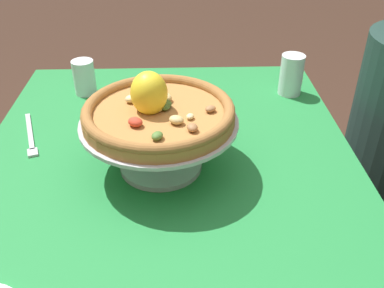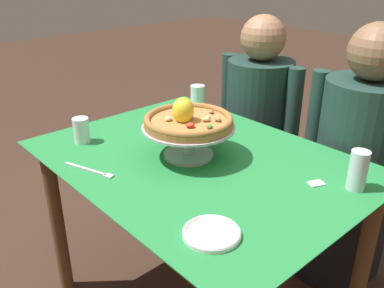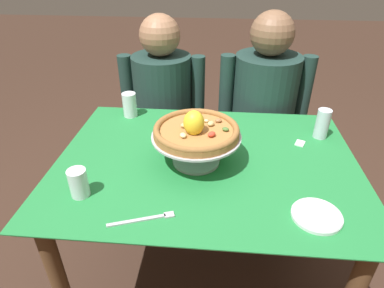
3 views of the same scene
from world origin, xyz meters
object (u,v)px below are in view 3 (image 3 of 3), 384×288
Objects in this scene: water_glass_front_left at (79,185)px; diner_right at (261,121)px; water_glass_back_left at (130,106)px; water_glass_back_right at (322,125)px; pizza_stand at (196,144)px; sugar_packet at (300,143)px; side_plate at (317,215)px; dinner_fork at (145,219)px; diner_left at (164,117)px; pizza at (196,130)px.

diner_right is at bearing 51.81° from water_glass_front_left.
water_glass_front_left is (-0.02, -0.61, -0.01)m from water_glass_back_left.
water_glass_front_left is at bearing -152.49° from water_glass_back_right.
sugar_packet is (0.44, 0.18, -0.08)m from pizza_stand.
side_plate is 0.98m from diner_right.
water_glass_front_left is 0.64× the size of side_plate.
diner_right is (0.47, 1.02, -0.16)m from dinner_fork.
water_glass_back_left is 0.10× the size of diner_left.
water_glass_back_right is (0.54, 0.25, -0.09)m from pizza.
water_glass_back_right reaches higher than sugar_packet.
pizza_stand reaches higher than dinner_fork.
diner_left is (-0.26, 0.72, -0.33)m from pizza.
diner_left is 0.97× the size of diner_right.
water_glass_back_right is at bearing -8.35° from water_glass_back_left.
pizza_stand is 0.48m from sugar_packet.
pizza is at bearing -106.64° from pizza_stand.
side_plate is (-0.13, -0.52, -0.05)m from water_glass_back_right.
water_glass_front_left is (-0.38, -0.24, -0.04)m from pizza_stand.
side_plate is at bearing -56.31° from diner_left.
water_glass_front_left is 1.19m from diner_right.
pizza_stand is at bearing -116.40° from diner_right.
pizza_stand reaches higher than side_plate.
pizza is 1.57× the size of dinner_fork.
sugar_packet is 0.04× the size of diner_left.
dinner_fork is at bearing -22.05° from water_glass_front_left.
water_glass_back_left is at bearing 171.65° from water_glass_back_right.
dinner_fork is 1.13m from diner_right.
water_glass_front_left is at bearing -153.48° from sugar_packet.
water_glass_front_left is (-0.38, -0.23, -0.10)m from pizza.
pizza is at bearing -46.38° from water_glass_back_left.
sugar_packet is at bearing 41.55° from dinner_fork.
diner_left is at bearing 176.38° from diner_right.
water_glass_front_left is 0.09× the size of diner_left.
water_glass_front_left is 0.77× the size of water_glass_back_right.
diner_left reaches higher than sugar_packet.
diner_right is at bearing 65.01° from dinner_fork.
water_glass_front_left is at bearing -148.52° from pizza.
dinner_fork is (0.25, -0.10, -0.04)m from water_glass_front_left.
water_glass_back_right is 0.84× the size of side_plate.
diner_right is at bearing -3.62° from diner_left.
diner_left is (-0.70, 0.54, -0.18)m from sugar_packet.
diner_right reaches higher than dinner_fork.
water_glass_back_left is 0.83m from sugar_packet.
water_glass_back_left is (-0.36, 0.38, -0.10)m from pizza.
diner_left is at bearing 96.47° from dinner_fork.
side_plate is 1.21m from diner_left.
water_glass_back_right is (0.54, 0.25, -0.02)m from pizza_stand.
pizza is at bearing -116.38° from diner_right.
dinner_fork is (-0.14, -0.34, -0.14)m from pizza.
diner_right is (0.72, 0.92, -0.20)m from water_glass_front_left.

